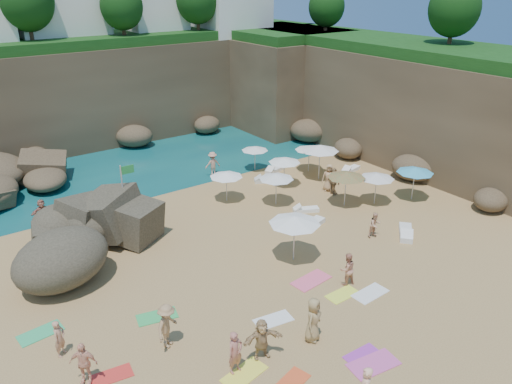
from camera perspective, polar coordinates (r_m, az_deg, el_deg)
ground at (r=26.19m, az=0.29°, el=-7.19°), size 120.00×120.00×0.00m
seawater at (r=51.73m, az=-19.82°, el=7.21°), size 120.00×120.00×0.00m
cliff_back at (r=46.75m, az=-16.28°, el=11.09°), size 44.00×8.00×8.00m
cliff_right at (r=42.59m, az=15.03°, el=10.07°), size 8.00×30.00×8.00m
cliff_corner at (r=49.61m, az=2.65°, el=12.67°), size 10.00×12.00×8.00m
clifftop_buildings at (r=46.91m, az=-16.54°, el=20.08°), size 28.48×9.48×7.00m
clifftop_trees at (r=41.84m, az=-10.87°, el=20.29°), size 35.60×23.82×4.40m
rock_outcrop at (r=27.94m, az=-18.87°, el=-6.48°), size 7.11×5.48×2.75m
flag_pole at (r=28.22m, az=-14.73°, el=0.23°), size 0.79×0.08×4.05m
parasol_0 at (r=31.00m, az=2.34°, el=1.80°), size 2.19×2.19×2.07m
parasol_1 at (r=31.53m, az=-3.43°, el=2.02°), size 2.11×2.11×1.99m
parasol_2 at (r=36.68m, az=-0.14°, el=5.00°), size 1.96×1.96×1.85m
parasol_3 at (r=33.84m, az=3.28°, el=3.67°), size 2.17×2.17×2.06m
parasol_4 at (r=35.20m, az=7.34°, el=5.02°), size 2.64×2.64×2.50m
parasol_6 at (r=31.27m, az=10.30°, el=1.96°), size 2.39×2.39×2.26m
parasol_7 at (r=36.63m, az=6.11°, el=5.04°), size 2.10×2.10×1.98m
parasol_9 at (r=24.78m, az=4.44°, el=-3.19°), size 2.61×2.61×2.47m
parasol_10 at (r=33.24m, az=17.75°, el=2.41°), size 2.33×2.33×2.20m
parasol_11 at (r=31.95m, az=13.66°, el=1.80°), size 2.19×2.19×2.07m
lounger_0 at (r=36.96m, az=2.18°, el=2.55°), size 1.83×1.03×0.27m
lounger_1 at (r=35.05m, az=1.19°, el=1.35°), size 1.75×1.29×0.26m
lounger_2 at (r=37.66m, az=10.79°, el=2.55°), size 1.80×0.91×0.27m
lounger_3 at (r=29.08m, az=6.43°, el=-3.68°), size 2.00×1.11×0.29m
lounger_4 at (r=30.84m, az=5.73°, el=-2.03°), size 1.65×1.15×0.24m
lounger_5 at (r=29.20m, az=16.74°, el=-4.48°), size 1.95×1.82×0.31m
towel_1 at (r=20.24m, az=13.27°, el=-18.60°), size 2.06×1.24×0.03m
towel_2 at (r=19.13m, az=4.00°, el=-20.93°), size 1.67×1.13×0.03m
towel_3 at (r=22.35m, az=-11.24°, el=-13.76°), size 1.84×1.21×0.03m
towel_4 at (r=19.41m, az=-1.34°, el=-20.07°), size 1.86×1.17×0.03m
towel_5 at (r=21.76m, az=1.99°, el=-14.41°), size 1.73×1.06×0.03m
towel_6 at (r=20.53m, az=12.07°, el=-17.78°), size 1.49×0.79×0.03m
towel_7 at (r=20.04m, az=-16.17°, el=-19.53°), size 1.57×0.94×0.03m
towel_9 at (r=24.30m, az=6.32°, el=-10.00°), size 2.04×1.16×0.03m
towel_11 at (r=22.85m, az=-23.41°, el=-14.57°), size 1.80×1.03×0.03m
towel_12 at (r=23.56m, az=9.86°, el=-11.46°), size 1.58×0.80×0.03m
towel_13 at (r=23.86m, az=12.91°, el=-11.23°), size 1.79×0.95×0.03m
person_stand_0 at (r=21.04m, az=-21.55°, el=-15.29°), size 0.66×0.66×1.55m
person_stand_1 at (r=23.88m, az=10.38°, el=-8.66°), size 0.90×0.76×1.63m
person_stand_2 at (r=36.13m, az=-4.98°, el=3.24°), size 1.19×0.60×1.77m
person_stand_3 at (r=33.14m, az=8.88°, el=1.19°), size 0.58×1.13×1.85m
person_stand_4 at (r=33.71m, az=8.33°, el=1.64°), size 0.99×1.01×1.87m
person_stand_5 at (r=31.53m, az=-23.22°, el=-2.07°), size 1.47×0.66×1.53m
person_lie_0 at (r=20.67m, az=-9.96°, el=-16.39°), size 2.05×2.23×0.50m
person_lie_1 at (r=19.93m, az=-18.86°, el=-19.46°), size 1.82×1.96×0.41m
person_lie_2 at (r=20.78m, az=6.45°, el=-15.86°), size 1.70×2.10×0.50m
person_lie_3 at (r=19.91m, az=0.65°, el=-17.88°), size 1.95×2.03×0.45m
person_lie_4 at (r=19.38m, az=-2.35°, el=-19.39°), size 0.84×1.79×0.41m
person_lie_5 at (r=28.51m, az=13.35°, el=-4.53°), size 0.87×1.51×0.54m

